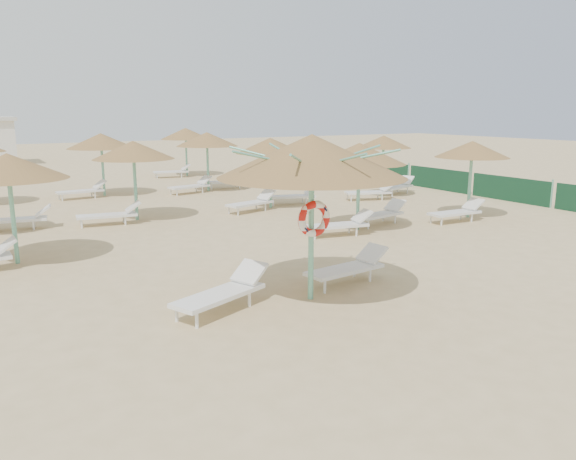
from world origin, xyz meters
TOP-DOWN VIEW (x-y plane):
  - ground at (0.00, 0.00)m, footprint 120.00×120.00m
  - main_palapa at (0.22, -0.16)m, footprint 3.64×3.64m
  - lounger_main_a at (-1.53, 0.13)m, footprint 2.18×1.38m
  - lounger_main_b at (1.55, 0.34)m, footprint 2.05×0.83m
  - palapa_field at (2.23, 11.38)m, footprint 19.87×19.89m
  - windbreak_fence at (14.00, 9.96)m, footprint 0.08×19.84m

SIDE VIEW (x-z plane):
  - ground at x=0.00m, z-range 0.00..0.00m
  - lounger_main_b at x=1.55m, z-range -0.02..0.71m
  - lounger_main_a at x=-1.53m, z-range -0.02..0.75m
  - windbreak_fence at x=14.00m, z-range -0.05..1.05m
  - palapa_field at x=2.23m, z-range 0.94..3.67m
  - main_palapa at x=0.22m, z-range 1.21..4.47m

